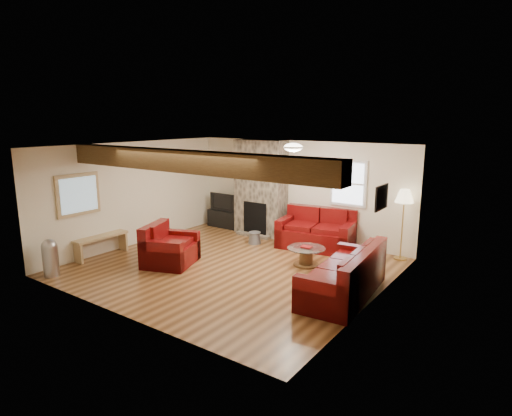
# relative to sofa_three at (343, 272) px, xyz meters

# --- Properties ---
(room) EXTENTS (8.00, 8.00, 8.00)m
(room) POSITION_rel_sofa_three_xyz_m (-2.48, -0.00, 0.82)
(room) COLOR #573317
(room) RESTS_ON ground
(floor) EXTENTS (6.00, 6.00, 0.00)m
(floor) POSITION_rel_sofa_three_xyz_m (-2.48, -0.00, -0.43)
(floor) COLOR #573317
(floor) RESTS_ON ground
(oak_beam) EXTENTS (6.00, 0.36, 0.38)m
(oak_beam) POSITION_rel_sofa_three_xyz_m (-2.48, -1.25, 1.88)
(oak_beam) COLOR #362310
(oak_beam) RESTS_ON room
(chimney_breast) EXTENTS (1.40, 0.67, 2.50)m
(chimney_breast) POSITION_rel_sofa_three_xyz_m (-3.48, 2.49, 0.79)
(chimney_breast) COLOR #39332C
(chimney_breast) RESTS_ON floor
(back_window) EXTENTS (0.90, 0.08, 1.10)m
(back_window) POSITION_rel_sofa_three_xyz_m (-1.13, 2.71, 1.12)
(back_window) COLOR silver
(back_window) RESTS_ON room
(hatch_window) EXTENTS (0.08, 1.00, 0.90)m
(hatch_window) POSITION_rel_sofa_three_xyz_m (-5.44, -1.50, 1.02)
(hatch_window) COLOR tan
(hatch_window) RESTS_ON room
(ceiling_dome) EXTENTS (0.40, 0.40, 0.18)m
(ceiling_dome) POSITION_rel_sofa_three_xyz_m (-1.58, 0.90, 2.01)
(ceiling_dome) COLOR white
(ceiling_dome) RESTS_ON room
(artwork_back) EXTENTS (0.42, 0.06, 0.52)m
(artwork_back) POSITION_rel_sofa_three_xyz_m (-2.33, 2.71, 1.27)
(artwork_back) COLOR black
(artwork_back) RESTS_ON room
(artwork_right) EXTENTS (0.06, 0.55, 0.42)m
(artwork_right) POSITION_rel_sofa_three_xyz_m (0.48, 0.30, 1.32)
(artwork_right) COLOR black
(artwork_right) RESTS_ON room
(sofa_three) EXTENTS (1.11, 2.28, 0.85)m
(sofa_three) POSITION_rel_sofa_three_xyz_m (0.00, 0.00, 0.00)
(sofa_three) COLOR #480A05
(sofa_three) RESTS_ON floor
(loveseat) EXTENTS (1.88, 1.26, 0.93)m
(loveseat) POSITION_rel_sofa_three_xyz_m (-1.68, 2.23, 0.04)
(loveseat) COLOR #480A05
(loveseat) RESTS_ON floor
(armchair_red) EXTENTS (1.25, 1.33, 0.86)m
(armchair_red) POSITION_rel_sofa_three_xyz_m (-3.66, -0.60, 0.00)
(armchair_red) COLOR #480A05
(armchair_red) RESTS_ON floor
(coffee_table) EXTENTS (0.80, 0.80, 0.42)m
(coffee_table) POSITION_rel_sofa_three_xyz_m (-1.27, 0.99, -0.23)
(coffee_table) COLOR #442C15
(coffee_table) RESTS_ON floor
(tv_cabinet) EXTENTS (0.97, 0.39, 0.49)m
(tv_cabinet) POSITION_rel_sofa_three_xyz_m (-4.74, 2.53, -0.18)
(tv_cabinet) COLOR black
(tv_cabinet) RESTS_ON floor
(television) EXTENTS (0.85, 0.11, 0.49)m
(television) POSITION_rel_sofa_three_xyz_m (-4.74, 2.53, 0.31)
(television) COLOR black
(television) RESTS_ON tv_cabinet
(floor_lamp) EXTENTS (0.40, 0.40, 1.55)m
(floor_lamp) POSITION_rel_sofa_three_xyz_m (0.23, 2.55, 0.90)
(floor_lamp) COLOR tan
(floor_lamp) RESTS_ON floor
(pine_bench) EXTENTS (0.29, 1.26, 0.47)m
(pine_bench) POSITION_rel_sofa_three_xyz_m (-5.31, -1.12, -0.19)
(pine_bench) COLOR tan
(pine_bench) RESTS_ON floor
(pedal_bin) EXTENTS (0.38, 0.38, 0.75)m
(pedal_bin) POSITION_rel_sofa_three_xyz_m (-5.07, -2.44, -0.05)
(pedal_bin) COLOR #A1A1A6
(pedal_bin) RESTS_ON floor
(coal_bucket) EXTENTS (0.32, 0.32, 0.30)m
(coal_bucket) POSITION_rel_sofa_three_xyz_m (-3.09, 1.68, -0.28)
(coal_bucket) COLOR slate
(coal_bucket) RESTS_ON floor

